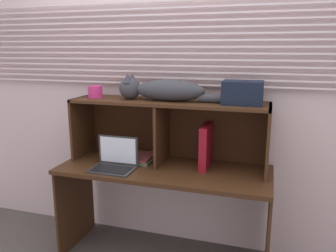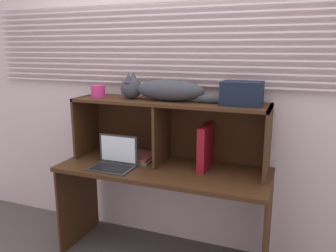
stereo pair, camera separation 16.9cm
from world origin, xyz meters
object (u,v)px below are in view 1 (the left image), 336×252
object	(u,v)px
cat	(162,90)
book_stack	(141,158)
storage_box	(243,93)
binder_upright	(206,146)
small_basket	(95,92)
laptop	(114,162)

from	to	relation	value
cat	book_stack	size ratio (longest dim) A/B	3.34
book_stack	storage_box	xyz separation A→B (m)	(0.74, -0.00, 0.53)
book_stack	storage_box	size ratio (longest dim) A/B	0.98
binder_upright	book_stack	bearing A→B (deg)	179.53
cat	storage_box	size ratio (longest dim) A/B	3.27
binder_upright	storage_box	xyz separation A→B (m)	(0.24, 0.00, 0.39)
small_basket	cat	bearing A→B (deg)	0.00
laptop	small_basket	world-z (taller)	small_basket
laptop	small_basket	bearing A→B (deg)	138.68
binder_upright	storage_box	world-z (taller)	storage_box
binder_upright	small_basket	size ratio (longest dim) A/B	2.88
binder_upright	small_basket	bearing A→B (deg)	180.00
binder_upright	book_stack	world-z (taller)	binder_upright
small_basket	laptop	bearing A→B (deg)	-41.32
cat	laptop	distance (m)	0.62
cat	book_stack	xyz separation A→B (m)	(-0.17, 0.00, -0.53)
binder_upright	small_basket	world-z (taller)	small_basket
cat	laptop	bearing A→B (deg)	-142.97
laptop	book_stack	xyz separation A→B (m)	(0.12, 0.22, -0.03)
cat	book_stack	world-z (taller)	cat
binder_upright	storage_box	bearing A→B (deg)	0.00
cat	binder_upright	distance (m)	0.51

